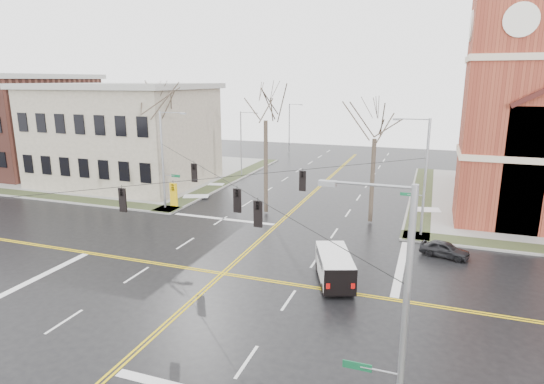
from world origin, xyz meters
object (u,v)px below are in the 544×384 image
(streetlight_north_b, at_px, (290,126))
(cargo_van, at_px, (334,264))
(signal_pole_nw, at_px, (164,158))
(tree_nw_near, at_px, (266,114))
(streetlight_north_a, at_px, (242,141))
(signal_pole_se, at_px, (398,324))
(parked_car_a, at_px, (445,249))
(signal_pole_ne, at_px, (423,174))
(tree_nw_far, at_px, (158,111))
(tree_ne, at_px, (375,133))

(streetlight_north_b, relative_size, cargo_van, 1.58)
(signal_pole_nw, distance_m, tree_nw_near, 10.26)
(signal_pole_nw, relative_size, streetlight_north_b, 1.12)
(streetlight_north_a, bearing_deg, signal_pole_nw, -92.32)
(tree_nw_near, bearing_deg, signal_pole_se, -61.76)
(streetlight_north_a, xyz_separation_m, parked_car_a, (23.84, -20.30, -3.91))
(signal_pole_nw, bearing_deg, streetlight_north_a, 87.68)
(streetlight_north_a, relative_size, parked_car_a, 2.45)
(streetlight_north_b, bearing_deg, signal_pole_se, -69.73)
(signal_pole_ne, distance_m, tree_nw_far, 25.27)
(signal_pole_se, bearing_deg, parked_car_a, 84.46)
(signal_pole_nw, distance_m, tree_ne, 18.96)
(cargo_van, bearing_deg, tree_nw_far, 127.39)
(signal_pole_ne, xyz_separation_m, signal_pole_se, (0.00, -23.00, 0.00))
(tree_nw_far, bearing_deg, tree_nw_near, -3.78)
(signal_pole_se, distance_m, tree_ne, 25.72)
(tree_nw_near, bearing_deg, signal_pole_nw, -168.00)
(parked_car_a, bearing_deg, tree_ne, 59.10)
(parked_car_a, relative_size, tree_nw_near, 0.26)
(signal_pole_se, xyz_separation_m, streetlight_north_b, (-21.97, 59.50, -0.48))
(tree_nw_far, bearing_deg, tree_ne, -1.26)
(signal_pole_ne, relative_size, signal_pole_nw, 1.00)
(parked_car_a, relative_size, tree_ne, 0.31)
(tree_ne, bearing_deg, streetlight_north_b, 117.67)
(parked_car_a, bearing_deg, tree_nw_near, 84.28)
(tree_ne, bearing_deg, tree_nw_far, 178.74)
(streetlight_north_b, xyz_separation_m, tree_nw_far, (-2.83, -33.78, 4.52))
(cargo_van, relative_size, parked_car_a, 1.55)
(signal_pole_se, bearing_deg, tree_nw_near, 118.24)
(streetlight_north_a, distance_m, tree_nw_far, 14.78)
(signal_pole_ne, relative_size, signal_pole_se, 1.00)
(signal_pole_ne, distance_m, streetlight_north_a, 27.48)
(cargo_van, distance_m, tree_nw_near, 17.01)
(signal_pole_se, height_order, streetlight_north_a, signal_pole_se)
(signal_pole_nw, relative_size, tree_nw_far, 0.72)
(tree_nw_near, bearing_deg, parked_car_a, -20.67)
(streetlight_north_a, bearing_deg, cargo_van, -56.80)
(cargo_van, relative_size, tree_nw_near, 0.41)
(streetlight_north_a, distance_m, cargo_van, 32.07)
(tree_nw_far, xyz_separation_m, tree_nw_near, (11.39, -0.75, -0.01))
(signal_pole_se, height_order, streetlight_north_b, signal_pole_se)
(tree_nw_near, distance_m, tree_ne, 9.49)
(signal_pole_nw, bearing_deg, streetlight_north_b, 88.95)
(streetlight_north_b, height_order, tree_ne, tree_ne)
(signal_pole_ne, bearing_deg, signal_pole_nw, 180.00)
(streetlight_north_b, distance_m, tree_ne, 38.80)
(signal_pole_ne, xyz_separation_m, signal_pole_nw, (-22.64, 0.00, 0.00))
(streetlight_north_b, height_order, tree_nw_near, tree_nw_near)
(cargo_van, xyz_separation_m, tree_ne, (0.49, 12.45, 6.59))
(signal_pole_nw, distance_m, tree_nw_far, 5.32)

